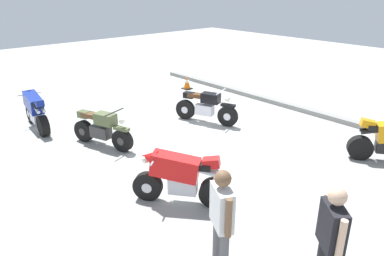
% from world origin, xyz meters
% --- Properties ---
extents(ground_plane, '(40.00, 40.00, 0.00)m').
position_xyz_m(ground_plane, '(0.00, 0.00, 0.00)').
color(ground_plane, '#9E9E99').
extents(curb_edge, '(14.00, 0.30, 0.15)m').
position_xyz_m(curb_edge, '(0.00, 4.60, 0.07)').
color(curb_edge, gray).
rests_on(curb_edge, ground).
extents(motorcycle_olive_vintage, '(1.89, 0.89, 1.07)m').
position_xyz_m(motorcycle_olive_vintage, '(-1.81, -1.93, 0.49)').
color(motorcycle_olive_vintage, black).
rests_on(motorcycle_olive_vintage, ground).
extents(motorcycle_red_sportbike, '(1.65, 1.35, 1.14)m').
position_xyz_m(motorcycle_red_sportbike, '(1.68, -2.13, 0.59)').
color(motorcycle_red_sportbike, black).
rests_on(motorcycle_red_sportbike, ground).
extents(motorcycle_black_cruiser, '(1.98, 0.97, 1.09)m').
position_xyz_m(motorcycle_black_cruiser, '(-1.27, 1.37, 0.52)').
color(motorcycle_black_cruiser, black).
rests_on(motorcycle_black_cruiser, ground).
extents(motorcycle_blue_sportbike, '(1.96, 0.70, 1.14)m').
position_xyz_m(motorcycle_blue_sportbike, '(-4.26, -2.79, 0.59)').
color(motorcycle_blue_sportbike, black).
rests_on(motorcycle_blue_sportbike, ground).
extents(person_in_black_shirt, '(0.57, 0.55, 1.76)m').
position_xyz_m(person_in_black_shirt, '(4.82, -2.17, 1.02)').
color(person_in_black_shirt, '#262628').
rests_on(person_in_black_shirt, ground).
extents(person_in_white_shirt, '(0.64, 0.48, 1.76)m').
position_xyz_m(person_in_white_shirt, '(3.56, -2.91, 1.02)').
color(person_in_white_shirt, '#59595B').
rests_on(person_in_white_shirt, ground).
extents(traffic_cone, '(0.36, 0.36, 0.53)m').
position_xyz_m(traffic_cone, '(-4.64, 3.49, 0.26)').
color(traffic_cone, black).
rests_on(traffic_cone, ground).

